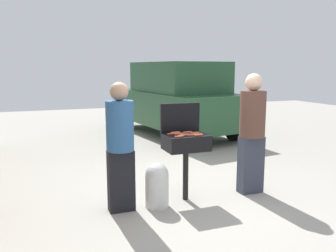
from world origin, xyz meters
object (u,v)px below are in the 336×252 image
Objects in this scene: hot_dog_1 at (175,133)px; hot_dog_10 at (182,135)px; bbq_grill at (186,145)px; hot_dog_12 at (172,134)px; hot_dog_3 at (179,134)px; hot_dog_2 at (185,134)px; hot_dog_5 at (198,135)px; hot_dog_6 at (179,137)px; parked_minivan at (176,98)px; person_right at (252,129)px; hot_dog_11 at (197,134)px; hot_dog_4 at (187,132)px; hot_dog_9 at (194,133)px; hot_dog_0 at (192,135)px; hot_dog_7 at (176,133)px; propane_tank at (157,184)px; hot_dog_8 at (195,133)px; person_left at (120,142)px.

hot_dog_1 is 0.24m from hot_dog_10.
bbq_grill is 0.25m from hot_dog_12.
hot_dog_2 is at bearing -46.05° from hot_dog_3.
hot_dog_5 is 1.00× the size of hot_dog_6.
bbq_grill is 7.32× the size of hot_dog_6.
parked_minivan is (1.92, 4.65, 0.06)m from hot_dog_12.
hot_dog_10 is 0.07× the size of person_right.
hot_dog_4 is at bearing 113.40° from hot_dog_11.
hot_dog_10 is (0.01, -0.23, 0.00)m from hot_dog_1.
hot_dog_9 is at bearing -11.53° from hot_dog_3.
hot_dog_1 and hot_dog_2 have the same top height.
hot_dog_0 is 0.19m from hot_dog_3.
hot_dog_1 is at bearing 120.01° from hot_dog_0.
hot_dog_0 is at bearing -131.83° from hot_dog_9.
hot_dog_5 is 0.08m from hot_dog_11.
hot_dog_7 is 1.00× the size of hot_dog_12.
hot_dog_0 is 0.03× the size of parked_minivan.
parked_minivan is (1.67, 4.61, 0.06)m from hot_dog_4.
person_right is (0.92, -0.04, 0.01)m from hot_dog_9.
person_right is (1.01, 0.05, 0.01)m from hot_dog_0.
hot_dog_6 is at bearing -139.52° from hot_dog_10.
hot_dog_0 is at bearing 11.87° from hot_dog_6.
hot_dog_9 is (0.00, 0.14, 0.00)m from hot_dog_5.
hot_dog_7 is at bearing 20.65° from hot_dog_12.
hot_dog_6 is (-0.13, -0.12, 0.00)m from hot_dog_2.
hot_dog_6 is 0.32m from hot_dog_11.
bbq_grill is 0.24m from hot_dog_1.
propane_tank is (-0.53, -0.21, -0.64)m from hot_dog_4.
hot_dog_1 is 1.00× the size of hot_dog_12.
hot_dog_7 and hot_dog_12 have the same top height.
hot_dog_10 is at bearing -86.82° from hot_dog_7.
hot_dog_12 reaches higher than propane_tank.
hot_dog_0 is at bearing -129.17° from hot_dog_8.
hot_dog_6 is 0.03× the size of parked_minivan.
hot_dog_0 is at bearing -59.99° from hot_dog_1.
person_right is at bearing 1.11° from hot_dog_11.
hot_dog_5 is 0.07× the size of person_right.
parked_minivan reaches higher than hot_dog_2.
hot_dog_8 is 0.10m from hot_dog_11.
bbq_grill is 0.20m from hot_dog_9.
person_left is at bearing -166.32° from hot_dog_1.
hot_dog_11 is at bearing 17.57° from hot_dog_0.
hot_dog_5 and hot_dog_7 have the same top height.
bbq_grill is at bearing -10.35° from person_left.
hot_dog_6 is 1.00× the size of hot_dog_7.
person_right is (1.23, -0.13, 0.01)m from hot_dog_12.
hot_dog_4 is 1.00× the size of hot_dog_8.
parked_minivan is (1.62, 4.87, 0.06)m from hot_dog_5.
hot_dog_0 is 0.17m from hot_dog_8.
hot_dog_2 is 0.21× the size of propane_tank.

